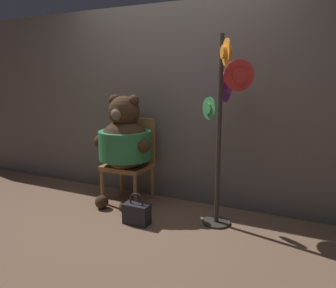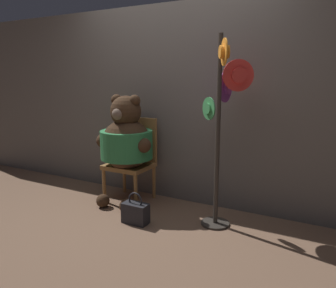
{
  "view_description": "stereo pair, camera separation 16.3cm",
  "coord_description": "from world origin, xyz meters",
  "px_view_note": "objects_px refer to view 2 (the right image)",
  "views": [
    {
      "loc": [
        1.54,
        -2.83,
        1.42
      ],
      "look_at": [
        0.12,
        0.16,
        0.75
      ],
      "focal_mm": 35.0,
      "sensor_mm": 36.0,
      "label": 1
    },
    {
      "loc": [
        1.69,
        -2.75,
        1.42
      ],
      "look_at": [
        0.12,
        0.16,
        0.75
      ],
      "focal_mm": 35.0,
      "sensor_mm": 36.0,
      "label": 2
    }
  ],
  "objects_px": {
    "chair": "(133,157)",
    "handbag_on_ground": "(136,213)",
    "teddy_bear": "(126,141)",
    "hat_display_rack": "(223,114)"
  },
  "relations": [
    {
      "from": "hat_display_rack",
      "to": "handbag_on_ground",
      "type": "xyz_separation_m",
      "value": [
        -0.74,
        -0.39,
        -0.99
      ]
    },
    {
      "from": "teddy_bear",
      "to": "handbag_on_ground",
      "type": "relative_size",
      "value": 3.89
    },
    {
      "from": "chair",
      "to": "hat_display_rack",
      "type": "distance_m",
      "value": 1.3
    },
    {
      "from": "chair",
      "to": "teddy_bear",
      "type": "bearing_deg",
      "value": -82.51
    },
    {
      "from": "chair",
      "to": "handbag_on_ground",
      "type": "distance_m",
      "value": 0.81
    },
    {
      "from": "handbag_on_ground",
      "to": "teddy_bear",
      "type": "bearing_deg",
      "value": 133.11
    },
    {
      "from": "hat_display_rack",
      "to": "chair",
      "type": "bearing_deg",
      "value": 170.6
    },
    {
      "from": "teddy_bear",
      "to": "handbag_on_ground",
      "type": "height_order",
      "value": "teddy_bear"
    },
    {
      "from": "hat_display_rack",
      "to": "teddy_bear",
      "type": "bearing_deg",
      "value": 178.43
    },
    {
      "from": "chair",
      "to": "teddy_bear",
      "type": "height_order",
      "value": "teddy_bear"
    }
  ]
}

